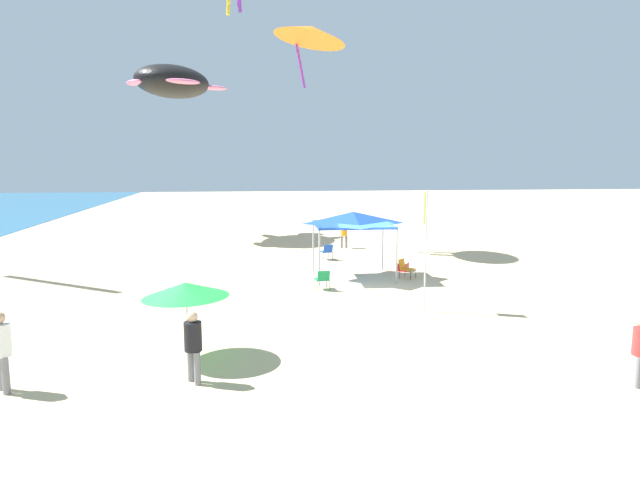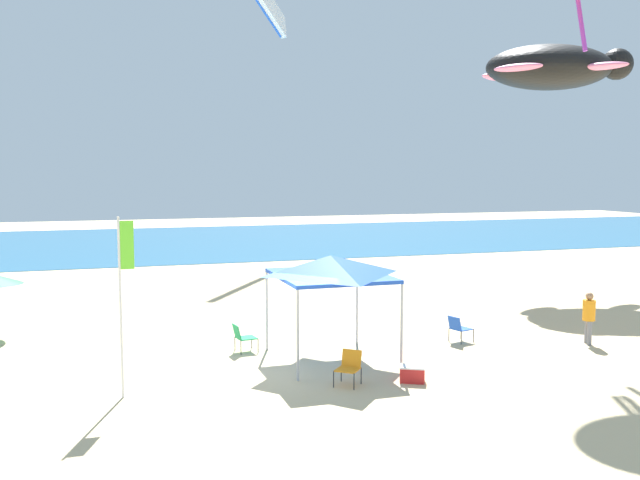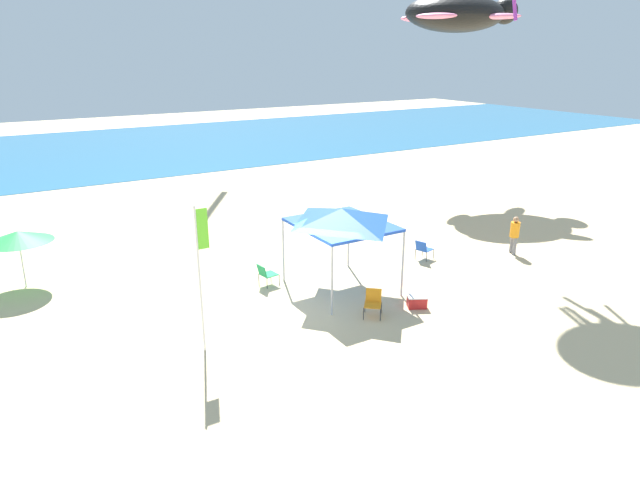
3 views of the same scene
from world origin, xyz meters
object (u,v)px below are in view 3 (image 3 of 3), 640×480
Objects in this scene: canopy_tent at (342,218)px; kite_turtle_black at (457,13)px; cooler_box at (417,301)px; folding_chair_right_of_tent at (423,248)px; person_watching_sky at (515,232)px; beach_umbrella at (18,237)px; banner_flag at (201,266)px; folding_chair_near_cooler at (266,273)px; folding_chair_left_of_tent at (373,301)px.

canopy_tent is 18.18m from kite_turtle_black.
kite_turtle_black reaches higher than cooler_box.
folding_chair_right_of_tent is 3.90m from person_watching_sky.
kite_turtle_black reaches higher than person_watching_sky.
beach_umbrella reaches higher than person_watching_sky.
banner_flag reaches higher than beach_umbrella.
banner_flag is at bearing 124.96° from folding_chair_near_cooler.
canopy_tent is 2.09× the size of person_watching_sky.
canopy_tent is 4.47× the size of cooler_box.
folding_chair_right_of_tent is 0.52× the size of person_watching_sky.
cooler_box is 0.18× the size of banner_flag.
folding_chair_near_cooler is 0.20× the size of banner_flag.
folding_chair_left_of_tent is 1.11× the size of cooler_box.
folding_chair_right_of_tent is 5.48m from folding_chair_left_of_tent.
person_watching_sky is (3.61, -1.39, 0.45)m from folding_chair_right_of_tent.
banner_flag is 13.60m from person_watching_sky.
folding_chair_right_of_tent is at bearing -20.82° from beach_umbrella.
person_watching_sky is at bearing -20.86° from beach_umbrella.
cooler_box is 19.81m from kite_turtle_black.
canopy_tent is at bearing 123.19° from folding_chair_left_of_tent.
canopy_tent reaches higher than person_watching_sky.
kite_turtle_black reaches higher than banner_flag.
folding_chair_near_cooler is at bearing 101.39° from person_watching_sky.
banner_flag is at bearing -133.89° from kite_turtle_black.
canopy_tent is at bearing 16.30° from banner_flag.
beach_umbrella is (-9.43, 5.90, -0.73)m from canopy_tent.
person_watching_sky is at bearing 3.79° from banner_flag.
folding_chair_right_of_tent and folding_chair_left_of_tent have the same top height.
folding_chair_left_of_tent is 1.00× the size of folding_chair_near_cooler.
canopy_tent is 4.04× the size of folding_chair_near_cooler.
beach_umbrella is at bearing 178.55° from folding_chair_left_of_tent.
banner_flag is (-5.25, 0.66, 2.03)m from folding_chair_left_of_tent.
banner_flag reaches higher than canopy_tent.
canopy_tent reaches higher than beach_umbrella.
folding_chair_near_cooler is 0.12× the size of kite_turtle_black.
canopy_tent is at bearing -129.26° from kite_turtle_black.
folding_chair_left_of_tent is 4.25m from folding_chair_near_cooler.
folding_chair_near_cooler is 0.52× the size of person_watching_sky.
kite_turtle_black is at bearing 29.83° from banner_flag.
folding_chair_left_of_tent is at bearing -162.12° from folding_chair_near_cooler.
kite_turtle_black reaches higher than folding_chair_right_of_tent.
folding_chair_right_of_tent is at bearing 46.45° from cooler_box.
canopy_tent reaches higher than folding_chair_right_of_tent.
folding_chair_right_of_tent is (13.77, -5.24, -1.38)m from beach_umbrella.
kite_turtle_black is at bearing 8.66° from beach_umbrella.
canopy_tent is 8.16m from person_watching_sky.
folding_chair_left_of_tent is 20.53m from kite_turtle_black.
banner_flag is at bearing -62.56° from beach_umbrella.
canopy_tent is at bearing -133.87° from folding_chair_near_cooler.
banner_flag is (3.90, -7.52, 0.65)m from beach_umbrella.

